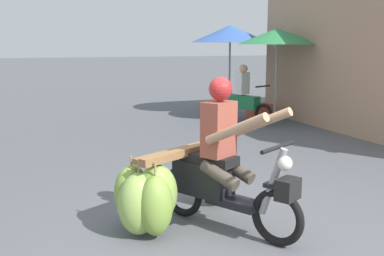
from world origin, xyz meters
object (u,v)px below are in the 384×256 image
(motorbike_main_loaded, at_px, (184,183))
(motorbike_distant_ahead_left, at_px, (244,99))
(market_umbrella_near_shop, at_px, (230,34))
(produce_crate, at_px, (259,111))
(market_umbrella_further_along, at_px, (277,36))

(motorbike_main_loaded, bearing_deg, motorbike_distant_ahead_left, 58.03)
(market_umbrella_near_shop, xyz_separation_m, produce_crate, (0.41, -0.97, -1.97))
(motorbike_distant_ahead_left, bearing_deg, produce_crate, 36.37)
(motorbike_distant_ahead_left, relative_size, produce_crate, 2.74)
(market_umbrella_further_along, distance_m, produce_crate, 2.01)
(market_umbrella_near_shop, distance_m, market_umbrella_further_along, 1.73)
(motorbike_main_loaded, height_order, motorbike_distant_ahead_left, motorbike_main_loaded)
(market_umbrella_near_shop, relative_size, produce_crate, 4.24)
(market_umbrella_near_shop, bearing_deg, motorbike_main_loaded, -118.25)
(market_umbrella_near_shop, bearing_deg, produce_crate, -66.91)
(market_umbrella_further_along, bearing_deg, market_umbrella_near_shop, 105.38)
(motorbike_main_loaded, xyz_separation_m, market_umbrella_further_along, (4.32, 5.51, 1.58))
(market_umbrella_near_shop, height_order, produce_crate, market_umbrella_near_shop)
(market_umbrella_further_along, bearing_deg, motorbike_main_loaded, -128.06)
(market_umbrella_further_along, relative_size, produce_crate, 4.03)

